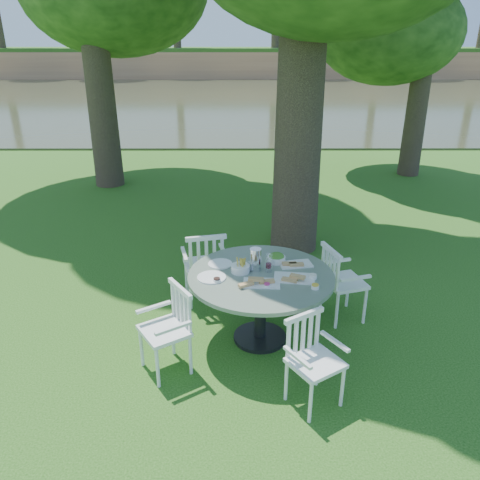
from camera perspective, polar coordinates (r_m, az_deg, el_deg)
The scene contains 8 objects.
ground at distance 5.53m, azimuth 0.00°, elevation -8.96°, with size 140.00×140.00×0.00m, color #16410D.
table at distance 4.78m, azimuth 2.55°, elevation -5.67°, with size 1.48×1.48×0.77m.
chair_ne at distance 5.31m, azimuth 11.82°, elevation -4.53°, with size 0.52×0.54×0.88m.
chair_nw at distance 5.50m, azimuth -4.24°, elevation -2.78°, with size 0.55×0.53×0.92m.
chair_sw at distance 4.50m, azimuth -8.29°, elevation -9.93°, with size 0.57×0.58×0.85m.
chair_se at distance 4.15m, azimuth 8.49°, elevation -13.41°, with size 0.55×0.54×0.81m.
tableware at distance 4.76m, azimuth 2.28°, elevation -3.34°, with size 1.19×0.72×0.24m.
river at distance 27.85m, azimuth -0.10°, elevation 16.88°, with size 100.00×28.00×0.12m, color #323620.
Camera 1 is at (-0.01, -4.70, 2.92)m, focal length 35.00 mm.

